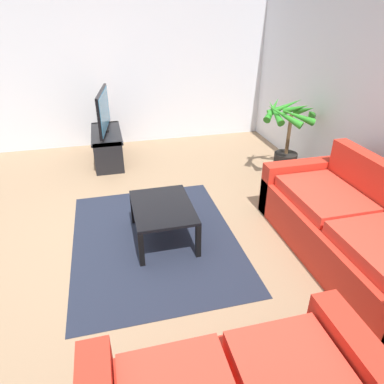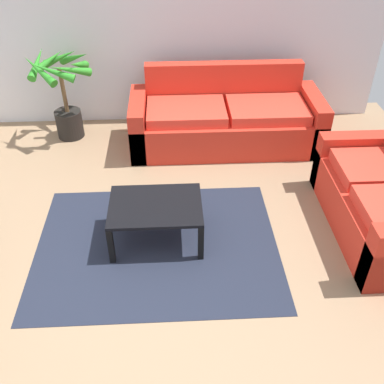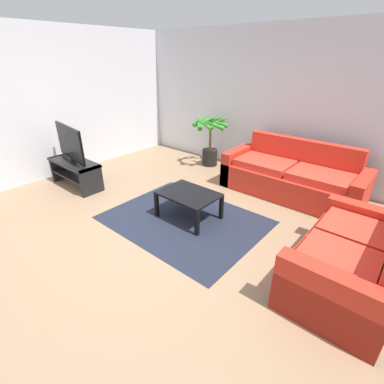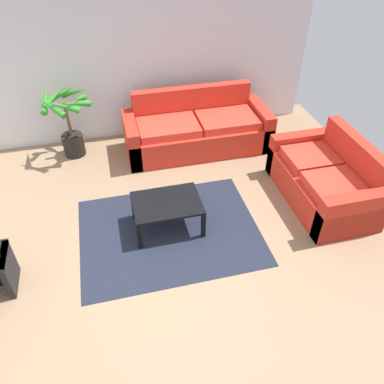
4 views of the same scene
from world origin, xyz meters
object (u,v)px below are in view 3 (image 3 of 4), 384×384
object	(u,v)px
tv_stand	(75,170)
couch_main	(292,178)
potted_palm	(210,140)
couch_loveseat	(351,262)
coffee_table	(189,196)
tv	(70,143)

from	to	relation	value
tv_stand	couch_main	bearing A→B (deg)	35.17
couch_main	potted_palm	bearing A→B (deg)	172.61
couch_loveseat	coffee_table	world-z (taller)	couch_loveseat
couch_main	tv_stand	bearing A→B (deg)	-144.83
couch_main	potted_palm	xyz separation A→B (m)	(-1.94, 0.25, 0.26)
potted_palm	tv_stand	bearing A→B (deg)	-115.78
couch_loveseat	coffee_table	distance (m)	2.15
couch_main	coffee_table	world-z (taller)	couch_main
potted_palm	coffee_table	bearing A→B (deg)	-60.40
coffee_table	couch_main	bearing A→B (deg)	64.49
couch_loveseat	couch_main	bearing A→B (deg)	128.39
couch_main	couch_loveseat	size ratio (longest dim) A/B	1.42
tv	coffee_table	distance (m)	2.40
couch_loveseat	coffee_table	xyz separation A→B (m)	(-2.15, -0.04, 0.05)
tv_stand	coffee_table	distance (m)	2.35
coffee_table	potted_palm	distance (m)	2.28
couch_main	coffee_table	size ratio (longest dim) A/B	2.76
tv	coffee_table	size ratio (longest dim) A/B	1.27
tv_stand	tv	xyz separation A→B (m)	(0.00, 0.00, 0.50)
couch_loveseat	tv_stand	xyz separation A→B (m)	(-4.46, -0.52, 0.01)
couch_loveseat	coffee_table	size ratio (longest dim) A/B	1.94
couch_loveseat	tv_stand	size ratio (longest dim) A/B	1.46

